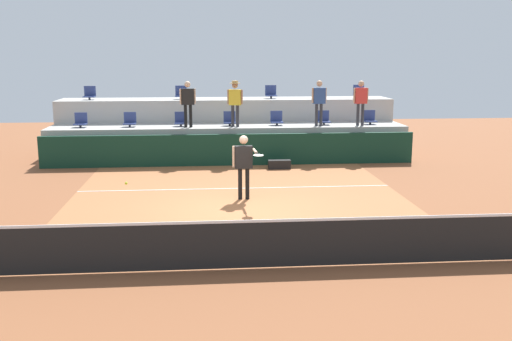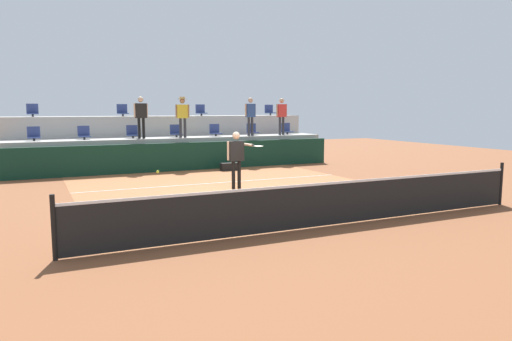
{
  "view_description": "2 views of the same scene",
  "coord_description": "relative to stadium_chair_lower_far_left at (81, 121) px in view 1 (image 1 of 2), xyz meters",
  "views": [
    {
      "loc": [
        -0.84,
        -13.86,
        3.8
      ],
      "look_at": [
        0.25,
        -1.42,
        1.29
      ],
      "focal_mm": 40.5,
      "sensor_mm": 36.0,
      "label": 1
    },
    {
      "loc": [
        -5.48,
        -12.02,
        2.4
      ],
      "look_at": [
        -0.23,
        -1.03,
        0.83
      ],
      "focal_mm": 33.39,
      "sensor_mm": 36.0,
      "label": 2
    }
  ],
  "objects": [
    {
      "name": "stadium_chair_upper_right",
      "position": [
        7.07,
        1.8,
        0.85
      ],
      "size": [
        0.44,
        0.4,
        0.52
      ],
      "color": "#2D2D33",
      "rests_on": "seating_tier_upper"
    },
    {
      "name": "spectator_in_grey",
      "position": [
        8.58,
        -0.38,
        0.77
      ],
      "size": [
        0.58,
        0.28,
        1.65
      ],
      "color": "#2D2D33",
      "rests_on": "seating_tier_lower"
    },
    {
      "name": "stadium_chair_lower_left",
      "position": [
        1.74,
        0.0,
        0.0
      ],
      "size": [
        0.44,
        0.4,
        0.52
      ],
      "color": "#2D2D33",
      "rests_on": "seating_tier_lower"
    },
    {
      "name": "tennis_ball",
      "position": [
        2.61,
        -7.89,
        -0.57
      ],
      "size": [
        0.07,
        0.07,
        0.07
      ],
      "color": "#CCE033"
    },
    {
      "name": "stadium_chair_lower_far_left",
      "position": [
        0.0,
        0.0,
        0.0
      ],
      "size": [
        0.44,
        0.4,
        0.52
      ],
      "color": "#2D2D33",
      "rests_on": "seating_tier_lower"
    },
    {
      "name": "tennis_net",
      "position": [
        5.31,
        -11.23,
        -0.97
      ],
      "size": [
        10.48,
        0.08,
        1.07
      ],
      "color": "black",
      "rests_on": "ground_plane"
    },
    {
      "name": "stadium_chair_lower_far_right",
      "position": [
        10.6,
        0.0,
        0.0
      ],
      "size": [
        0.44,
        0.4,
        0.52
      ],
      "color": "#2D2D33",
      "rests_on": "seating_tier_lower"
    },
    {
      "name": "equipment_bag",
      "position": [
        6.94,
        -2.0,
        -1.31
      ],
      "size": [
        0.76,
        0.28,
        0.3
      ],
      "primitive_type": "cube",
      "color": "black",
      "rests_on": "ground_plane"
    },
    {
      "name": "spectator_in_white",
      "position": [
        10.12,
        -0.38,
        0.76
      ],
      "size": [
        0.58,
        0.24,
        1.64
      ],
      "color": "#2D2D33",
      "rests_on": "seating_tier_lower"
    },
    {
      "name": "ground_plane",
      "position": [
        5.31,
        -7.23,
        -1.46
      ],
      "size": [
        40.0,
        40.0,
        0.0
      ],
      "primitive_type": "plane",
      "color": "brown"
    },
    {
      "name": "seating_tier_lower",
      "position": [
        5.31,
        0.07,
        -0.84
      ],
      "size": [
        13.0,
        1.8,
        1.25
      ],
      "primitive_type": "cube",
      "color": "#ADAAA3",
      "rests_on": "ground_plane"
    },
    {
      "name": "sponsor_backboard",
      "position": [
        5.31,
        -1.23,
        -0.91
      ],
      "size": [
        13.0,
        0.16,
        1.1
      ],
      "primitive_type": "cube",
      "color": "#0F3323",
      "rests_on": "ground_plane"
    },
    {
      "name": "seating_tier_upper",
      "position": [
        5.31,
        1.87,
        -0.41
      ],
      "size": [
        13.0,
        1.8,
        2.1
      ],
      "primitive_type": "cube",
      "color": "#ADAAA3",
      "rests_on": "ground_plane"
    },
    {
      "name": "stadium_chair_upper_left",
      "position": [
        3.53,
        1.8,
        0.85
      ],
      "size": [
        0.44,
        0.4,
        0.52
      ],
      "color": "#2D2D33",
      "rests_on": "seating_tier_upper"
    },
    {
      "name": "stadium_chair_lower_right",
      "position": [
        8.84,
        0.0,
        0.0
      ],
      "size": [
        0.44,
        0.4,
        0.52
      ],
      "color": "#2D2D33",
      "rests_on": "seating_tier_lower"
    },
    {
      "name": "stadium_chair_lower_center",
      "position": [
        5.35,
        0.0,
        0.0
      ],
      "size": [
        0.44,
        0.4,
        0.52
      ],
      "color": "#2D2D33",
      "rests_on": "seating_tier_lower"
    },
    {
      "name": "stadium_chair_lower_mid_left",
      "position": [
        3.57,
        0.0,
        0.0
      ],
      "size": [
        0.44,
        0.4,
        0.52
      ],
      "color": "#2D2D33",
      "rests_on": "seating_tier_lower"
    },
    {
      "name": "stadium_chair_upper_far_left",
      "position": [
        0.02,
        1.8,
        0.85
      ],
      "size": [
        0.44,
        0.4,
        0.52
      ],
      "color": "#2D2D33",
      "rests_on": "seating_tier_upper"
    },
    {
      "name": "court_inner_paint",
      "position": [
        5.31,
        -6.23,
        -1.46
      ],
      "size": [
        9.0,
        10.0,
        0.01
      ],
      "primitive_type": "cube",
      "color": "#A36038",
      "rests_on": "ground_plane"
    },
    {
      "name": "spectator_leaning_on_rail",
      "position": [
        3.85,
        -0.38,
        0.77
      ],
      "size": [
        0.58,
        0.25,
        1.64
      ],
      "color": "black",
      "rests_on": "seating_tier_lower"
    },
    {
      "name": "tennis_player",
      "position": [
        5.46,
        -6.14,
        -0.41
      ],
      "size": [
        0.75,
        1.19,
        1.72
      ],
      "color": "black",
      "rests_on": "ground_plane"
    },
    {
      "name": "court_service_line",
      "position": [
        5.31,
        -4.83,
        -1.46
      ],
      "size": [
        9.0,
        0.06,
        0.0
      ],
      "primitive_type": "cube",
      "color": "silver",
      "rests_on": "ground_plane"
    },
    {
      "name": "stadium_chair_lower_mid_right",
      "position": [
        7.08,
        0.0,
        0.0
      ],
      "size": [
        0.44,
        0.4,
        0.52
      ],
      "color": "#2D2D33",
      "rests_on": "seating_tier_lower"
    },
    {
      "name": "stadium_chair_upper_far_right",
      "position": [
        10.64,
        1.8,
        0.85
      ],
      "size": [
        0.44,
        0.4,
        0.52
      ],
      "color": "#2D2D33",
      "rests_on": "seating_tier_upper"
    },
    {
      "name": "spectator_with_hat",
      "position": [
        5.53,
        -0.38,
        0.78
      ],
      "size": [
        0.56,
        0.46,
        1.65
      ],
      "color": "#2D2D33",
      "rests_on": "seating_tier_lower"
    }
  ]
}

